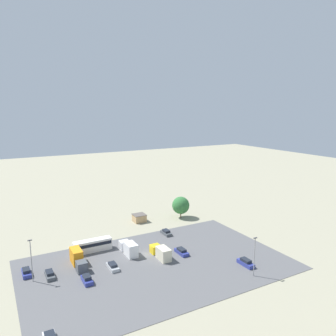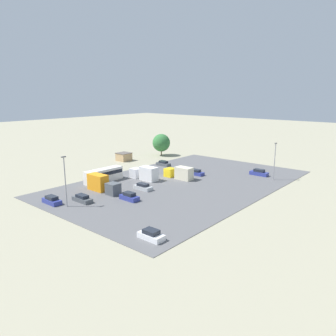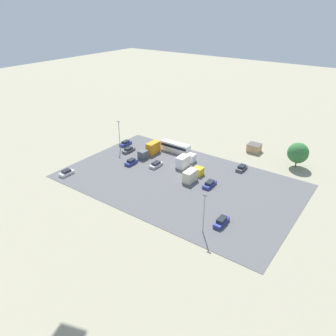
{
  "view_description": "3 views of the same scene",
  "coord_description": "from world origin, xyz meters",
  "px_view_note": "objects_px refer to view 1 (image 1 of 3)",
  "views": [
    {
      "loc": [
        33.64,
        72.53,
        37.47
      ],
      "look_at": [
        5.15,
        21.02,
        26.77
      ],
      "focal_mm": 35.0,
      "sensor_mm": 36.0,
      "label": 1
    },
    {
      "loc": [
        59.79,
        52.7,
        20.98
      ],
      "look_at": [
        3.18,
        4.45,
        3.93
      ],
      "focal_mm": 35.0,
      "sensor_mm": 36.0,
      "label": 2
    },
    {
      "loc": [
        -43.12,
        71.16,
        43.64
      ],
      "look_at": [
        1.21,
        9.73,
        4.96
      ],
      "focal_mm": 35.0,
      "sensor_mm": 36.0,
      "label": 3
    }
  ],
  "objects_px": {
    "parked_car_3": "(26,272)",
    "parked_car_5": "(246,263)",
    "parked_truck_1": "(161,252)",
    "parked_truck_2": "(78,259)",
    "parked_car_7": "(182,252)",
    "parked_car_6": "(166,233)",
    "parked_truck_0": "(129,248)",
    "parked_car_4": "(50,275)",
    "parked_car_2": "(113,266)",
    "bus": "(92,245)",
    "shed_building": "(139,218)",
    "parked_car_0": "(87,279)"
  },
  "relations": [
    {
      "from": "parked_car_3",
      "to": "parked_car_5",
      "type": "distance_m",
      "value": 51.35
    },
    {
      "from": "parked_car_5",
      "to": "parked_truck_1",
      "type": "height_order",
      "value": "parked_truck_1"
    },
    {
      "from": "parked_truck_2",
      "to": "parked_car_7",
      "type": "bearing_deg",
      "value": 165.18
    },
    {
      "from": "parked_car_6",
      "to": "parked_truck_0",
      "type": "bearing_deg",
      "value": -154.7
    },
    {
      "from": "parked_car_5",
      "to": "parked_car_4",
      "type": "bearing_deg",
      "value": -21.95
    },
    {
      "from": "parked_car_2",
      "to": "parked_car_5",
      "type": "bearing_deg",
      "value": -25.83
    },
    {
      "from": "bus",
      "to": "parked_car_2",
      "type": "bearing_deg",
      "value": 6.48
    },
    {
      "from": "parked_car_3",
      "to": "parked_car_7",
      "type": "bearing_deg",
      "value": -11.75
    },
    {
      "from": "shed_building",
      "to": "parked_car_2",
      "type": "xyz_separation_m",
      "value": [
        19.05,
        27.35,
        -0.6
      ]
    },
    {
      "from": "parked_car_4",
      "to": "parked_car_5",
      "type": "height_order",
      "value": "parked_car_5"
    },
    {
      "from": "parked_car_4",
      "to": "parked_car_6",
      "type": "relative_size",
      "value": 1.06
    },
    {
      "from": "parked_car_3",
      "to": "parked_car_4",
      "type": "xyz_separation_m",
      "value": [
        -4.51,
        3.51,
        -0.04
      ]
    },
    {
      "from": "parked_car_2",
      "to": "parked_car_4",
      "type": "height_order",
      "value": "parked_car_4"
    },
    {
      "from": "shed_building",
      "to": "parked_car_5",
      "type": "distance_m",
      "value": 42.42
    },
    {
      "from": "parked_car_5",
      "to": "parked_truck_2",
      "type": "distance_m",
      "value": 40.64
    },
    {
      "from": "parked_truck_2",
      "to": "parked_car_2",
      "type": "bearing_deg",
      "value": 139.54
    },
    {
      "from": "parked_car_3",
      "to": "parked_car_6",
      "type": "xyz_separation_m",
      "value": [
        -39.63,
        -6.02,
        -0.03
      ]
    },
    {
      "from": "parked_car_5",
      "to": "parked_car_6",
      "type": "bearing_deg",
      "value": -74.5
    },
    {
      "from": "parked_car_7",
      "to": "shed_building",
      "type": "bearing_deg",
      "value": 88.92
    },
    {
      "from": "parked_car_2",
      "to": "parked_car_3",
      "type": "xyz_separation_m",
      "value": [
        18.24,
        -6.72,
        0.05
      ]
    },
    {
      "from": "parked_truck_1",
      "to": "parked_car_7",
      "type": "bearing_deg",
      "value": -5.81
    },
    {
      "from": "shed_building",
      "to": "bus",
      "type": "relative_size",
      "value": 0.41
    },
    {
      "from": "parked_car_4",
      "to": "parked_car_7",
      "type": "relative_size",
      "value": 0.99
    },
    {
      "from": "parked_car_0",
      "to": "parked_truck_2",
      "type": "relative_size",
      "value": 0.48
    },
    {
      "from": "parked_truck_0",
      "to": "parked_truck_2",
      "type": "xyz_separation_m",
      "value": [
        13.24,
        -0.07,
        0.09
      ]
    },
    {
      "from": "parked_car_3",
      "to": "parked_truck_1",
      "type": "height_order",
      "value": "parked_truck_1"
    },
    {
      "from": "parked_car_2",
      "to": "parked_truck_0",
      "type": "distance_m",
      "value": 8.68
    },
    {
      "from": "parked_car_3",
      "to": "parked_truck_2",
      "type": "distance_m",
      "value": 11.57
    },
    {
      "from": "parked_car_2",
      "to": "parked_truck_0",
      "type": "relative_size",
      "value": 0.58
    },
    {
      "from": "parked_car_2",
      "to": "parked_truck_2",
      "type": "relative_size",
      "value": 0.51
    },
    {
      "from": "parked_car_0",
      "to": "parked_truck_1",
      "type": "relative_size",
      "value": 0.54
    },
    {
      "from": "parked_car_0",
      "to": "parked_car_3",
      "type": "height_order",
      "value": "parked_car_0"
    },
    {
      "from": "shed_building",
      "to": "parked_car_7",
      "type": "distance_m",
      "value": 28.29
    },
    {
      "from": "parked_car_3",
      "to": "parked_car_4",
      "type": "relative_size",
      "value": 0.96
    },
    {
      "from": "bus",
      "to": "parked_car_3",
      "type": "distance_m",
      "value": 17.7
    },
    {
      "from": "bus",
      "to": "parked_truck_0",
      "type": "distance_m",
      "value": 10.04
    },
    {
      "from": "parked_car_5",
      "to": "parked_truck_0",
      "type": "bearing_deg",
      "value": -41.36
    },
    {
      "from": "shed_building",
      "to": "parked_truck_0",
      "type": "bearing_deg",
      "value": 59.9
    },
    {
      "from": "parked_car_7",
      "to": "parked_truck_0",
      "type": "xyz_separation_m",
      "value": [
        12.03,
        -6.62,
        0.93
      ]
    },
    {
      "from": "parked_car_0",
      "to": "parked_car_7",
      "type": "distance_m",
      "value": 25.61
    },
    {
      "from": "parked_car_0",
      "to": "bus",
      "type": "bearing_deg",
      "value": 69.46
    },
    {
      "from": "parked_car_5",
      "to": "parked_truck_1",
      "type": "relative_size",
      "value": 0.6
    },
    {
      "from": "parked_car_6",
      "to": "parked_truck_1",
      "type": "bearing_deg",
      "value": -123.31
    },
    {
      "from": "parked_car_5",
      "to": "parked_car_6",
      "type": "distance_m",
      "value": 27.67
    },
    {
      "from": "parked_car_7",
      "to": "parked_truck_0",
      "type": "distance_m",
      "value": 13.76
    },
    {
      "from": "parked_car_7",
      "to": "parked_truck_2",
      "type": "relative_size",
      "value": 0.53
    },
    {
      "from": "parked_car_0",
      "to": "parked_car_2",
      "type": "relative_size",
      "value": 0.93
    },
    {
      "from": "shed_building",
      "to": "parked_car_4",
      "type": "xyz_separation_m",
      "value": [
        32.78,
        24.15,
        -0.6
      ]
    },
    {
      "from": "parked_car_4",
      "to": "parked_truck_0",
      "type": "height_order",
      "value": "parked_truck_0"
    },
    {
      "from": "bus",
      "to": "parked_truck_2",
      "type": "xyz_separation_m",
      "value": [
        5.39,
        6.2,
        -0.07
      ]
    }
  ]
}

